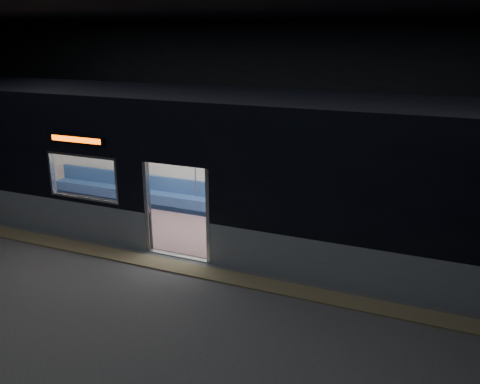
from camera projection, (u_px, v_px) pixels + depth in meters
The scene contains 7 objects.
station_floor at pixel (153, 277), 10.06m from camera, with size 24.00×14.00×0.01m, color #47494C.
station_envelope at pixel (142, 90), 8.96m from camera, with size 24.00×14.00×5.00m.
tactile_strip at pixel (167, 265), 10.54m from camera, with size 22.80×0.50×0.03m, color #8C7F59.
metro_car at pixel (209, 159), 11.73m from camera, with size 18.00×3.04×3.35m.
passenger at pixel (310, 202), 12.11m from camera, with size 0.35×0.61×1.26m.
handbag at pixel (309, 209), 11.96m from camera, with size 0.26×0.22×0.13m, color black.
transit_map at pixel (289, 167), 12.41m from camera, with size 1.03×0.03×0.67m, color white.
Camera 1 is at (5.20, -7.66, 4.62)m, focal length 38.00 mm.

